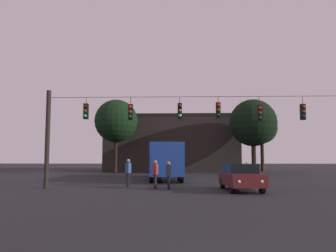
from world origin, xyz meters
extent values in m
plane|color=black|center=(0.00, 24.50, 0.00)|extent=(168.00, 168.00, 0.00)
cylinder|color=black|center=(-9.15, 15.83, 3.01)|extent=(0.28, 0.28, 6.02)
cylinder|color=black|center=(0.00, 15.83, 5.58)|extent=(18.30, 0.02, 0.02)
cylinder|color=black|center=(-6.80, 15.83, 5.37)|extent=(0.03, 0.03, 0.39)
cube|color=black|center=(-6.80, 15.83, 4.70)|extent=(0.26, 0.32, 0.95)
sphere|color=#510A0A|center=(-6.80, 15.65, 5.00)|extent=(0.20, 0.20, 0.20)
sphere|color=#5B3D0C|center=(-6.80, 15.65, 4.70)|extent=(0.20, 0.20, 0.20)
sphere|color=#1EE04C|center=(-6.80, 15.65, 4.40)|extent=(0.20, 0.20, 0.20)
cylinder|color=black|center=(-4.04, 15.83, 5.34)|extent=(0.03, 0.03, 0.44)
cube|color=black|center=(-4.04, 15.83, 4.65)|extent=(0.26, 0.32, 0.95)
sphere|color=red|center=(-4.04, 15.65, 4.95)|extent=(0.20, 0.20, 0.20)
sphere|color=#5B3D0C|center=(-4.04, 15.65, 4.65)|extent=(0.20, 0.20, 0.20)
sphere|color=#0C4219|center=(-4.04, 15.65, 4.35)|extent=(0.20, 0.20, 0.20)
cylinder|color=black|center=(-1.03, 15.83, 5.37)|extent=(0.03, 0.03, 0.39)
cube|color=black|center=(-1.03, 15.83, 4.70)|extent=(0.26, 0.32, 0.95)
sphere|color=#510A0A|center=(-1.03, 15.65, 5.00)|extent=(0.20, 0.20, 0.20)
sphere|color=#5B3D0C|center=(-1.03, 15.65, 4.70)|extent=(0.20, 0.20, 0.20)
sphere|color=#1EE04C|center=(-1.03, 15.65, 4.40)|extent=(0.20, 0.20, 0.20)
cylinder|color=black|center=(1.31, 15.83, 5.39)|extent=(0.03, 0.03, 0.36)
cube|color=black|center=(1.31, 15.83, 4.73)|extent=(0.26, 0.32, 0.95)
sphere|color=red|center=(1.31, 15.65, 5.03)|extent=(0.20, 0.20, 0.20)
sphere|color=#5B3D0C|center=(1.31, 15.65, 4.73)|extent=(0.20, 0.20, 0.20)
sphere|color=#0C4219|center=(1.31, 15.65, 4.43)|extent=(0.20, 0.20, 0.20)
cylinder|color=black|center=(3.79, 15.83, 5.29)|extent=(0.03, 0.03, 0.55)
cube|color=black|center=(3.79, 15.83, 4.54)|extent=(0.26, 0.32, 0.95)
sphere|color=red|center=(3.79, 15.65, 4.84)|extent=(0.20, 0.20, 0.20)
sphere|color=#5B3D0C|center=(3.79, 15.65, 4.54)|extent=(0.20, 0.20, 0.20)
sphere|color=#0C4219|center=(3.79, 15.65, 4.24)|extent=(0.20, 0.20, 0.20)
cylinder|color=black|center=(6.39, 15.83, 5.32)|extent=(0.03, 0.03, 0.48)
cube|color=black|center=(6.39, 15.83, 4.61)|extent=(0.26, 0.32, 0.95)
sphere|color=red|center=(6.39, 15.65, 4.91)|extent=(0.20, 0.20, 0.20)
sphere|color=#5B3D0C|center=(6.39, 15.65, 4.61)|extent=(0.20, 0.20, 0.20)
sphere|color=#0C4219|center=(6.39, 15.65, 4.31)|extent=(0.20, 0.20, 0.20)
cube|color=navy|center=(-2.36, 24.89, 1.75)|extent=(3.36, 11.16, 2.50)
cube|color=black|center=(-2.36, 24.89, 2.36)|extent=(3.35, 10.51, 0.70)
cylinder|color=black|center=(-3.78, 28.75, 0.50)|extent=(0.36, 1.02, 1.00)
cylinder|color=black|center=(-1.56, 28.93, 0.50)|extent=(0.36, 1.02, 1.00)
cylinder|color=black|center=(-3.29, 22.61, 0.50)|extent=(0.36, 1.02, 1.00)
cylinder|color=black|center=(-1.08, 22.78, 0.50)|extent=(0.36, 1.02, 1.00)
cylinder|color=black|center=(-3.13, 20.64, 0.50)|extent=(0.36, 1.02, 1.00)
cylinder|color=black|center=(-0.92, 20.81, 0.50)|extent=(0.36, 1.02, 1.00)
cube|color=beige|center=(-2.62, 28.18, 2.36)|extent=(2.62, 1.00, 0.56)
cube|color=beige|center=(-2.14, 22.15, 2.36)|extent=(2.62, 1.00, 0.56)
cube|color=#511919|center=(2.41, 14.78, 0.66)|extent=(2.02, 4.39, 0.68)
cube|color=black|center=(2.40, 14.93, 1.26)|extent=(1.70, 2.40, 0.52)
cylinder|color=black|center=(3.27, 13.40, 0.32)|extent=(0.25, 0.65, 0.64)
cylinder|color=black|center=(1.69, 13.32, 0.32)|extent=(0.25, 0.65, 0.64)
cylinder|color=black|center=(3.12, 16.23, 0.32)|extent=(0.25, 0.65, 0.64)
cylinder|color=black|center=(1.55, 16.15, 0.32)|extent=(0.25, 0.65, 0.64)
sphere|color=white|center=(3.09, 12.71, 0.66)|extent=(0.18, 0.18, 0.18)
sphere|color=white|center=(1.94, 12.65, 0.66)|extent=(0.18, 0.18, 0.18)
cylinder|color=black|center=(-1.69, 15.38, 0.41)|extent=(0.14, 0.14, 0.81)
cylinder|color=black|center=(-1.71, 15.54, 0.41)|extent=(0.14, 0.14, 0.81)
cube|color=black|center=(-1.70, 15.46, 1.12)|extent=(0.29, 0.39, 0.61)
sphere|color=#8C6B51|center=(-1.70, 15.46, 1.53)|extent=(0.22, 0.22, 0.22)
cylinder|color=black|center=(-2.55, 15.99, 0.42)|extent=(0.14, 0.14, 0.84)
cylinder|color=black|center=(-2.50, 16.14, 0.42)|extent=(0.14, 0.14, 0.84)
cube|color=maroon|center=(-2.53, 16.07, 1.16)|extent=(0.34, 0.42, 0.63)
sphere|color=#8C6B51|center=(-2.53, 16.07, 1.59)|extent=(0.23, 0.23, 0.23)
cylinder|color=black|center=(-4.32, 17.28, 0.44)|extent=(0.14, 0.14, 0.88)
cylinder|color=black|center=(-4.38, 17.13, 0.44)|extent=(0.14, 0.14, 0.88)
cube|color=#2D4C7F|center=(-4.35, 17.20, 1.21)|extent=(0.36, 0.42, 0.66)
sphere|color=#8C6B51|center=(-4.35, 17.20, 1.66)|extent=(0.24, 0.24, 0.24)
cylinder|color=black|center=(3.64, 19.38, 0.38)|extent=(0.14, 0.14, 0.76)
cylinder|color=black|center=(3.63, 19.22, 0.38)|extent=(0.14, 0.14, 0.76)
cube|color=black|center=(3.64, 19.30, 1.05)|extent=(0.27, 0.38, 0.57)
sphere|color=#8C6B51|center=(3.64, 19.30, 1.44)|extent=(0.21, 0.21, 0.21)
cube|color=black|center=(-2.07, 45.96, 3.57)|extent=(17.93, 13.57, 7.14)
cube|color=black|center=(-2.07, 45.96, 7.39)|extent=(17.93, 13.57, 0.50)
cylinder|color=#2D2116|center=(10.58, 43.69, 2.27)|extent=(0.49, 0.49, 4.53)
sphere|color=black|center=(10.58, 43.69, 6.07)|extent=(4.39, 4.39, 4.39)
cylinder|color=black|center=(7.70, 35.84, 2.03)|extent=(0.53, 0.53, 4.05)
sphere|color=black|center=(7.70, 35.84, 6.01)|extent=(5.59, 5.59, 5.59)
cylinder|color=black|center=(-8.54, 35.23, 2.22)|extent=(0.36, 0.36, 4.44)
sphere|color=black|center=(-8.54, 35.23, 6.22)|extent=(5.08, 5.08, 5.08)
camera|label=1|loc=(-1.06, -4.86, 1.85)|focal=36.60mm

